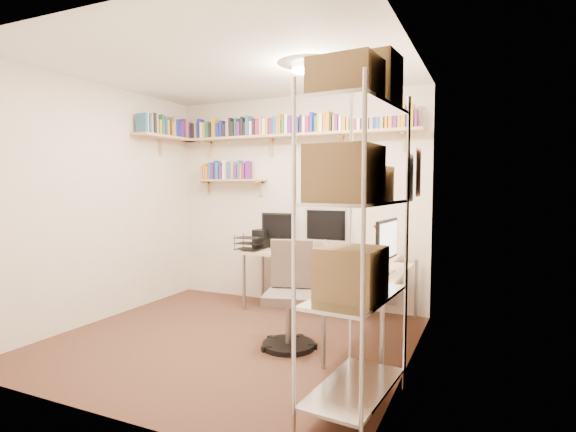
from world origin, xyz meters
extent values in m
plane|color=#43241C|center=(0.00, 0.00, 0.00)|extent=(3.20, 3.20, 0.00)
cube|color=#F1DFC4|center=(0.00, 1.50, 1.25)|extent=(3.20, 0.04, 2.50)
cube|color=#F1DFC4|center=(-1.60, 0.00, 1.25)|extent=(0.04, 3.00, 2.50)
cube|color=#F1DFC4|center=(1.60, 0.00, 1.25)|extent=(0.04, 3.00, 2.50)
cube|color=#F1DFC4|center=(0.00, -1.50, 1.25)|extent=(3.20, 0.04, 2.50)
cube|color=white|center=(0.00, 0.00, 2.50)|extent=(3.20, 3.00, 0.04)
cube|color=silver|center=(1.59, 0.55, 1.55)|extent=(0.01, 0.30, 0.42)
cube|color=white|center=(1.59, 0.15, 1.50)|extent=(0.01, 0.28, 0.38)
cylinder|color=#FFEAC6|center=(0.70, 0.20, 2.46)|extent=(0.30, 0.30, 0.06)
cube|color=tan|center=(0.00, 1.38, 2.02)|extent=(3.05, 0.25, 0.03)
cube|color=tan|center=(-1.48, 0.95, 2.02)|extent=(0.25, 1.00, 0.03)
cube|color=tan|center=(-0.85, 1.40, 1.50)|extent=(0.95, 0.20, 0.02)
cube|color=tan|center=(-1.20, 1.44, 1.95)|extent=(0.03, 0.20, 0.20)
cube|color=tan|center=(-0.30, 1.44, 1.95)|extent=(0.03, 0.20, 0.20)
cube|color=tan|center=(0.60, 1.44, 1.95)|extent=(0.03, 0.20, 0.20)
cube|color=tan|center=(1.30, 1.44, 1.95)|extent=(0.03, 0.20, 0.20)
cube|color=#1E259B|center=(-1.46, 1.38, 2.13)|extent=(0.03, 0.14, 0.18)
cube|color=#5C1E73|center=(-1.42, 1.38, 2.14)|extent=(0.04, 0.12, 0.20)
cube|color=black|center=(-1.37, 1.38, 2.13)|extent=(0.04, 0.14, 0.20)
cube|color=tan|center=(-1.32, 1.38, 2.14)|extent=(0.03, 0.13, 0.20)
cube|color=#1E259B|center=(-1.27, 1.38, 2.16)|extent=(0.04, 0.11, 0.25)
cube|color=white|center=(-1.22, 1.38, 2.13)|extent=(0.04, 0.14, 0.20)
cube|color=gold|center=(-1.19, 1.38, 2.13)|extent=(0.03, 0.14, 0.20)
cube|color=#236941|center=(-1.14, 1.38, 2.14)|extent=(0.04, 0.12, 0.21)
cube|color=black|center=(-1.09, 1.38, 2.13)|extent=(0.04, 0.14, 0.18)
cube|color=gold|center=(-1.04, 1.38, 2.15)|extent=(0.04, 0.15, 0.24)
cube|color=#1E259B|center=(-0.99, 1.38, 2.12)|extent=(0.04, 0.11, 0.17)
cube|color=#1E259B|center=(-0.94, 1.38, 2.14)|extent=(0.04, 0.11, 0.21)
cube|color=black|center=(-0.89, 1.38, 2.12)|extent=(0.04, 0.13, 0.17)
cube|color=tan|center=(-0.84, 1.38, 2.15)|extent=(0.04, 0.13, 0.23)
cube|color=black|center=(-0.80, 1.38, 2.15)|extent=(0.02, 0.13, 0.23)
cube|color=black|center=(-0.76, 1.38, 2.13)|extent=(0.03, 0.15, 0.19)
cube|color=#236941|center=(-0.72, 1.38, 2.15)|extent=(0.02, 0.14, 0.23)
cube|color=#5C1E73|center=(-0.68, 1.38, 2.13)|extent=(0.04, 0.15, 0.18)
cube|color=black|center=(-0.63, 1.38, 2.15)|extent=(0.03, 0.14, 0.24)
cube|color=black|center=(-0.60, 1.38, 2.12)|extent=(0.03, 0.11, 0.17)
cube|color=#2B5F83|center=(-0.56, 1.38, 2.16)|extent=(0.04, 0.14, 0.25)
cube|color=white|center=(-0.51, 1.38, 2.12)|extent=(0.03, 0.13, 0.18)
cube|color=black|center=(-0.47, 1.38, 2.14)|extent=(0.04, 0.13, 0.20)
cube|color=#AF173F|center=(-0.42, 1.38, 2.14)|extent=(0.04, 0.14, 0.20)
cube|color=tan|center=(-0.38, 1.38, 2.15)|extent=(0.04, 0.11, 0.22)
cube|color=white|center=(-0.33, 1.38, 2.14)|extent=(0.04, 0.12, 0.20)
cube|color=gold|center=(-0.29, 1.38, 2.14)|extent=(0.02, 0.15, 0.21)
cube|color=#5C1E73|center=(-0.24, 1.38, 2.14)|extent=(0.04, 0.11, 0.20)
cube|color=#2B5F83|center=(-0.19, 1.38, 2.14)|extent=(0.04, 0.12, 0.22)
cube|color=tan|center=(-0.15, 1.38, 2.15)|extent=(0.02, 0.14, 0.22)
cube|color=orange|center=(-0.12, 1.38, 2.16)|extent=(0.02, 0.15, 0.24)
cube|color=#236941|center=(-0.08, 1.38, 2.13)|extent=(0.03, 0.13, 0.19)
cube|color=white|center=(-0.04, 1.38, 2.15)|extent=(0.03, 0.13, 0.23)
cube|color=#5C1E73|center=(0.01, 1.38, 2.14)|extent=(0.04, 0.15, 0.21)
cube|color=#236941|center=(0.05, 1.38, 2.14)|extent=(0.02, 0.13, 0.21)
cube|color=#1E259B|center=(0.10, 1.38, 2.13)|extent=(0.04, 0.12, 0.19)
cube|color=black|center=(0.15, 1.38, 2.14)|extent=(0.03, 0.11, 0.21)
cube|color=white|center=(0.19, 1.38, 2.14)|extent=(0.03, 0.13, 0.20)
cube|color=#AF173F|center=(0.23, 1.38, 2.13)|extent=(0.04, 0.12, 0.19)
cube|color=#1E259B|center=(0.28, 1.38, 2.15)|extent=(0.04, 0.14, 0.23)
cube|color=#236941|center=(0.33, 1.38, 2.13)|extent=(0.03, 0.12, 0.19)
cube|color=gold|center=(0.36, 1.38, 2.13)|extent=(0.03, 0.13, 0.18)
cube|color=white|center=(0.40, 1.38, 2.14)|extent=(0.03, 0.14, 0.21)
cube|color=orange|center=(0.44, 1.38, 2.15)|extent=(0.02, 0.12, 0.24)
cube|color=orange|center=(0.48, 1.38, 2.15)|extent=(0.04, 0.14, 0.23)
cube|color=black|center=(0.51, 1.38, 2.13)|extent=(0.02, 0.14, 0.18)
cube|color=gold|center=(0.55, 1.38, 2.13)|extent=(0.02, 0.13, 0.18)
cube|color=#5C1E73|center=(0.58, 1.38, 2.16)|extent=(0.03, 0.15, 0.24)
cube|color=white|center=(0.62, 1.38, 2.12)|extent=(0.03, 0.13, 0.18)
cube|color=orange|center=(0.67, 1.38, 2.14)|extent=(0.04, 0.13, 0.22)
cube|color=gold|center=(0.71, 1.38, 2.15)|extent=(0.03, 0.14, 0.23)
cube|color=#1E259B|center=(0.75, 1.38, 2.14)|extent=(0.04, 0.13, 0.21)
cube|color=#AF173F|center=(0.80, 1.38, 2.15)|extent=(0.02, 0.13, 0.22)
cube|color=white|center=(0.83, 1.38, 2.14)|extent=(0.03, 0.12, 0.22)
cube|color=#5C1E73|center=(0.88, 1.38, 2.13)|extent=(0.03, 0.13, 0.18)
cube|color=tan|center=(0.92, 1.38, 2.16)|extent=(0.04, 0.14, 0.25)
cube|color=tan|center=(0.97, 1.38, 2.14)|extent=(0.03, 0.12, 0.21)
cube|color=#1E259B|center=(1.01, 1.38, 2.13)|extent=(0.03, 0.12, 0.18)
cube|color=#2B5F83|center=(1.04, 1.38, 2.15)|extent=(0.03, 0.13, 0.24)
cube|color=tan|center=(1.08, 1.38, 2.15)|extent=(0.04, 0.14, 0.22)
cube|color=orange|center=(1.13, 1.38, 2.15)|extent=(0.03, 0.12, 0.24)
cube|color=orange|center=(1.18, 1.38, 2.14)|extent=(0.04, 0.13, 0.21)
cube|color=#5C1E73|center=(1.22, 1.38, 2.12)|extent=(0.04, 0.12, 0.18)
cube|color=gold|center=(1.27, 1.38, 2.13)|extent=(0.03, 0.11, 0.18)
cube|color=orange|center=(1.31, 1.38, 2.16)|extent=(0.04, 0.15, 0.24)
cube|color=#1E259B|center=(1.36, 1.38, 2.15)|extent=(0.04, 0.12, 0.23)
cube|color=gold|center=(1.40, 1.38, 2.16)|extent=(0.03, 0.12, 0.25)
cube|color=#5C1E73|center=(1.44, 1.38, 2.13)|extent=(0.03, 0.11, 0.19)
cube|color=#2B5F83|center=(-1.48, 0.52, 2.14)|extent=(0.15, 0.04, 0.22)
cube|color=white|center=(-1.48, 0.56, 2.16)|extent=(0.11, 0.02, 0.24)
cube|color=#2B5F83|center=(-1.48, 0.60, 2.14)|extent=(0.13, 0.02, 0.20)
cube|color=tan|center=(-1.48, 0.63, 2.15)|extent=(0.13, 0.02, 0.23)
cube|color=black|center=(-1.48, 0.67, 2.16)|extent=(0.15, 0.04, 0.24)
cube|color=tan|center=(-1.48, 0.71, 2.15)|extent=(0.13, 0.03, 0.24)
cube|color=gold|center=(-1.48, 0.76, 2.12)|extent=(0.14, 0.04, 0.18)
cube|color=#236941|center=(-1.48, 0.81, 2.16)|extent=(0.14, 0.03, 0.24)
cube|color=#1E259B|center=(-1.48, 0.86, 2.15)|extent=(0.12, 0.03, 0.23)
cube|color=gold|center=(-1.48, 0.90, 2.13)|extent=(0.14, 0.04, 0.19)
cube|color=black|center=(-1.48, 0.94, 2.14)|extent=(0.13, 0.03, 0.21)
cube|color=orange|center=(-1.48, 0.99, 2.12)|extent=(0.14, 0.04, 0.18)
cube|color=tan|center=(-1.48, 1.04, 2.16)|extent=(0.11, 0.04, 0.25)
cube|color=#1E259B|center=(-1.48, 1.08, 2.15)|extent=(0.14, 0.03, 0.22)
cube|color=#1E259B|center=(-1.48, 1.13, 2.14)|extent=(0.15, 0.04, 0.20)
cube|color=#5C1E73|center=(-1.48, 1.18, 2.14)|extent=(0.13, 0.04, 0.21)
cube|color=#5C1E73|center=(-1.48, 1.22, 2.16)|extent=(0.15, 0.03, 0.24)
cube|color=orange|center=(-1.48, 1.27, 2.14)|extent=(0.14, 0.04, 0.21)
cube|color=#1E259B|center=(-1.48, 1.31, 2.14)|extent=(0.13, 0.03, 0.21)
cube|color=#AF173F|center=(-1.48, 1.35, 2.14)|extent=(0.13, 0.04, 0.22)
cube|color=tan|center=(-1.26, 1.40, 1.60)|extent=(0.04, 0.11, 0.18)
cube|color=orange|center=(-1.22, 1.40, 1.61)|extent=(0.03, 0.12, 0.20)
cube|color=orange|center=(-1.18, 1.40, 1.60)|extent=(0.04, 0.13, 0.17)
cube|color=#2B5F83|center=(-1.13, 1.40, 1.62)|extent=(0.04, 0.12, 0.22)
cube|color=#5C1E73|center=(-1.09, 1.40, 1.62)|extent=(0.04, 0.12, 0.21)
cube|color=#1E259B|center=(-1.05, 1.40, 1.63)|extent=(0.03, 0.11, 0.24)
cube|color=#2B5F83|center=(-1.01, 1.40, 1.62)|extent=(0.03, 0.14, 0.21)
cube|color=#5C1E73|center=(-0.96, 1.40, 1.60)|extent=(0.04, 0.11, 0.18)
cube|color=white|center=(-0.91, 1.40, 1.63)|extent=(0.04, 0.13, 0.24)
cube|color=tan|center=(-0.87, 1.40, 1.60)|extent=(0.03, 0.14, 0.18)
cube|color=#2B5F83|center=(-0.83, 1.40, 1.62)|extent=(0.04, 0.15, 0.22)
cube|color=tan|center=(-0.79, 1.40, 1.62)|extent=(0.04, 0.13, 0.22)
cube|color=#5C1E73|center=(-0.74, 1.40, 1.60)|extent=(0.04, 0.13, 0.17)
cube|color=#2B5F83|center=(-0.70, 1.40, 1.63)|extent=(0.03, 0.11, 0.23)
cube|color=orange|center=(-0.67, 1.40, 1.60)|extent=(0.03, 0.11, 0.18)
cube|color=#5C1E73|center=(-0.63, 1.40, 1.61)|extent=(0.03, 0.11, 0.20)
cube|color=#5C1E73|center=(-0.58, 1.40, 1.62)|extent=(0.04, 0.11, 0.22)
cube|color=beige|center=(0.43, 1.18, 0.67)|extent=(1.76, 0.55, 0.04)
cube|color=beige|center=(1.23, 0.32, 0.67)|extent=(0.55, 1.20, 0.04)
cylinder|color=gray|center=(-0.40, 0.95, 0.32)|extent=(0.04, 0.04, 0.65)
cylinder|color=gray|center=(-0.40, 1.41, 0.32)|extent=(0.04, 0.04, 0.65)
cylinder|color=gray|center=(1.46, 1.41, 0.32)|extent=(0.04, 0.04, 0.65)
cylinder|color=gray|center=(1.00, -0.23, 0.32)|extent=(0.04, 0.04, 0.65)
cylinder|color=gray|center=(1.46, -0.23, 0.32)|extent=(0.04, 0.04, 0.65)
cube|color=gray|center=(0.43, 1.42, 0.37)|extent=(1.66, 0.02, 0.51)
cube|color=silver|center=(0.48, 1.29, 0.99)|extent=(0.51, 0.03, 0.39)
cube|color=black|center=(0.48, 1.27, 0.99)|extent=(0.46, 0.00, 0.33)
cube|color=black|center=(-0.12, 1.29, 0.95)|extent=(0.41, 0.03, 0.31)
cube|color=black|center=(1.36, 0.37, 0.97)|extent=(0.03, 0.54, 0.35)
cube|color=silver|center=(1.34, 0.37, 0.97)|extent=(0.00, 0.48, 0.30)
cube|color=white|center=(0.48, 1.01, 0.69)|extent=(0.39, 0.12, 0.01)
cube|color=white|center=(1.10, 0.37, 0.69)|extent=(0.12, 0.37, 0.01)
cylinder|color=#B40F14|center=(1.10, 1.18, 0.69)|extent=(0.09, 0.09, 0.02)
cylinder|color=#B40F14|center=(1.10, 1.18, 0.83)|extent=(0.02, 0.02, 0.26)
cone|color=#B40F14|center=(1.10, 1.18, 0.98)|extent=(0.11, 0.11, 0.08)
sphere|color=#FFBF72|center=(1.10, 1.18, 0.95)|extent=(0.05, 0.05, 0.05)
cube|color=black|center=(-0.33, 1.25, 0.79)|extent=(0.17, 0.17, 0.22)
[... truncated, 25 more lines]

